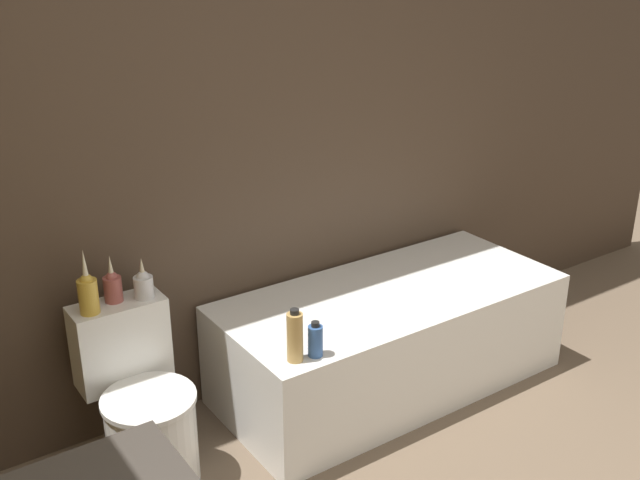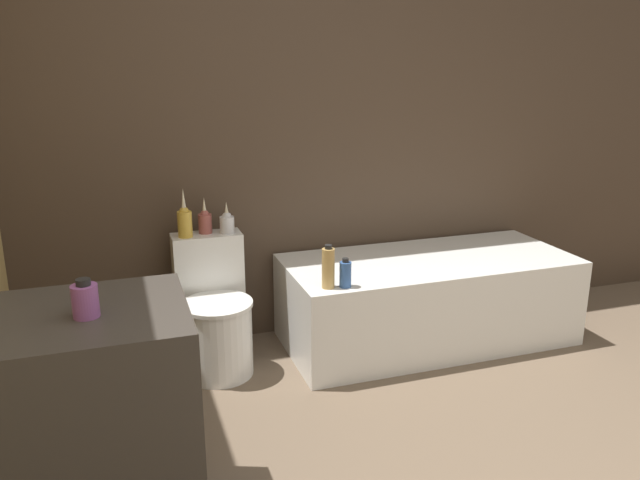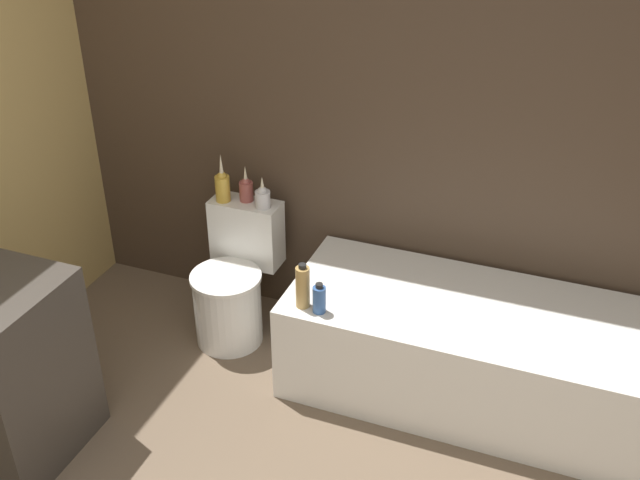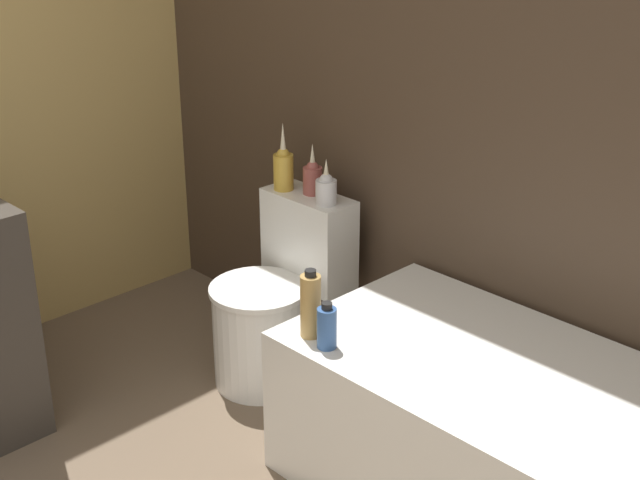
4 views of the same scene
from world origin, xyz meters
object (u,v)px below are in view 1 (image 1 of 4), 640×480
bathtub (389,337)px  vase_bronze (143,284)px  vase_gold (88,292)px  shampoo_bottle_tall (295,337)px  shampoo_bottle_short (315,340)px  vase_silver (113,286)px  toilet (143,409)px

bathtub → vase_bronze: vase_bronze is taller
vase_gold → shampoo_bottle_tall: size_ratio=1.17×
vase_gold → shampoo_bottle_short: bearing=-33.9°
shampoo_bottle_tall → shampoo_bottle_short: 0.09m
bathtub → vase_gold: 1.45m
vase_silver → shampoo_bottle_tall: bearing=-44.5°
bathtub → vase_silver: vase_silver is taller
vase_bronze → shampoo_bottle_tall: bearing=-49.1°
bathtub → shampoo_bottle_short: size_ratio=11.09×
shampoo_bottle_short → shampoo_bottle_tall: bearing=170.0°
vase_gold → shampoo_bottle_short: vase_gold is taller
vase_bronze → shampoo_bottle_tall: (0.41, -0.47, -0.15)m
vase_gold → vase_silver: (0.11, 0.04, -0.02)m
bathtub → shampoo_bottle_short: shampoo_bottle_short is taller
vase_silver → shampoo_bottle_short: 0.82m
vase_silver → shampoo_bottle_short: size_ratio=1.31×
shampoo_bottle_short → vase_silver: bearing=139.0°
toilet → vase_silver: bearing=90.0°
toilet → shampoo_bottle_short: 0.74m
vase_gold → vase_bronze: bearing=1.5°
vase_silver → shampoo_bottle_tall: 0.75m
bathtub → vase_bronze: 1.24m
bathtub → vase_bronze: size_ratio=9.63×
toilet → vase_gold: (-0.11, 0.15, 0.48)m
shampoo_bottle_short → vase_bronze: bearing=135.4°
vase_bronze → bathtub: bearing=-10.3°
bathtub → toilet: toilet is taller
bathtub → toilet: (-1.23, 0.04, 0.05)m
toilet → vase_bronze: vase_bronze is taller
toilet → bathtub: bearing=-2.0°
vase_silver → shampoo_bottle_short: vase_silver is taller
toilet → shampoo_bottle_short: size_ratio=4.67×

